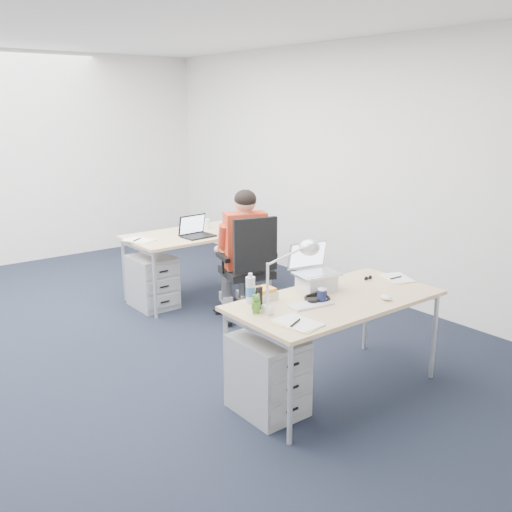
# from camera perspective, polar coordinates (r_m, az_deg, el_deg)

# --- Properties ---
(floor) EXTENTS (7.00, 7.00, 0.00)m
(floor) POSITION_cam_1_polar(r_m,az_deg,el_deg) (5.26, -14.40, -9.17)
(floor) COLOR black
(floor) RESTS_ON ground
(room) EXTENTS (6.02, 7.02, 2.80)m
(room) POSITION_cam_1_polar(r_m,az_deg,el_deg) (4.84, -15.72, 9.72)
(room) COLOR silver
(room) RESTS_ON ground
(desk_near) EXTENTS (1.60, 0.80, 0.73)m
(desk_near) POSITION_cam_1_polar(r_m,az_deg,el_deg) (4.25, 8.00, -4.79)
(desk_near) COLOR tan
(desk_near) RESTS_ON ground
(desk_far) EXTENTS (1.60, 0.80, 0.73)m
(desk_far) POSITION_cam_1_polar(r_m,az_deg,el_deg) (6.38, -5.78, 1.96)
(desk_far) COLOR tan
(desk_far) RESTS_ON ground
(office_chair) EXTENTS (0.83, 0.83, 1.07)m
(office_chair) POSITION_cam_1_polar(r_m,az_deg,el_deg) (5.74, -0.81, -3.37)
(office_chair) COLOR black
(office_chair) RESTS_ON ground
(seated_person) EXTENTS (0.59, 0.79, 1.30)m
(seated_person) POSITION_cam_1_polar(r_m,az_deg,el_deg) (5.81, -1.44, 0.38)
(seated_person) COLOR red
(seated_person) RESTS_ON ground
(drawer_pedestal_near) EXTENTS (0.40, 0.50, 0.55)m
(drawer_pedestal_near) POSITION_cam_1_polar(r_m,az_deg,el_deg) (4.07, 1.17, -11.81)
(drawer_pedestal_near) COLOR #A6AAAC
(drawer_pedestal_near) RESTS_ON ground
(drawer_pedestal_far) EXTENTS (0.40, 0.50, 0.55)m
(drawer_pedestal_far) POSITION_cam_1_polar(r_m,az_deg,el_deg) (6.19, -10.33, -2.53)
(drawer_pedestal_far) COLOR #A6AAAC
(drawer_pedestal_far) RESTS_ON ground
(silver_laptop) EXTENTS (0.37, 0.32, 0.35)m
(silver_laptop) POSITION_cam_1_polar(r_m,az_deg,el_deg) (4.35, 6.10, -1.20)
(silver_laptop) COLOR silver
(silver_laptop) RESTS_ON desk_near
(wireless_keyboard) EXTENTS (0.34, 0.17, 0.02)m
(wireless_keyboard) POSITION_cam_1_polar(r_m,az_deg,el_deg) (4.06, 5.53, -4.85)
(wireless_keyboard) COLOR white
(wireless_keyboard) RESTS_ON desk_near
(computer_mouse) EXTENTS (0.08, 0.11, 0.04)m
(computer_mouse) POSITION_cam_1_polar(r_m,az_deg,el_deg) (4.26, 12.84, -4.06)
(computer_mouse) COLOR white
(computer_mouse) RESTS_ON desk_near
(headphones) EXTENTS (0.31, 0.28, 0.04)m
(headphones) POSITION_cam_1_polar(r_m,az_deg,el_deg) (4.17, 6.14, -4.15)
(headphones) COLOR black
(headphones) RESTS_ON desk_near
(can_koozie) EXTENTS (0.08, 0.08, 0.11)m
(can_koozie) POSITION_cam_1_polar(r_m,az_deg,el_deg) (4.11, 6.61, -3.97)
(can_koozie) COLOR #151C44
(can_koozie) RESTS_ON desk_near
(water_bottle) EXTENTS (0.08, 0.08, 0.22)m
(water_bottle) POSITION_cam_1_polar(r_m,az_deg,el_deg) (4.06, -0.56, -3.23)
(water_bottle) COLOR silver
(water_bottle) RESTS_ON desk_near
(bear_figurine) EXTENTS (0.08, 0.07, 0.14)m
(bear_figurine) POSITION_cam_1_polar(r_m,az_deg,el_deg) (3.88, 0.00, -4.76)
(bear_figurine) COLOR #2B731E
(bear_figurine) RESTS_ON desk_near
(book_stack) EXTENTS (0.22, 0.18, 0.08)m
(book_stack) POSITION_cam_1_polar(r_m,az_deg,el_deg) (4.16, 0.66, -3.80)
(book_stack) COLOR silver
(book_stack) RESTS_ON desk_near
(cordless_phone) EXTENTS (0.05, 0.03, 0.16)m
(cordless_phone) POSITION_cam_1_polar(r_m,az_deg,el_deg) (3.95, 0.31, -4.22)
(cordless_phone) COLOR black
(cordless_phone) RESTS_ON desk_near
(papers_left) EXTENTS (0.24, 0.32, 0.01)m
(papers_left) POSITION_cam_1_polar(r_m,az_deg,el_deg) (3.72, 4.18, -6.76)
(papers_left) COLOR #DADC7F
(papers_left) RESTS_ON desk_near
(papers_right) EXTENTS (0.27, 0.32, 0.01)m
(papers_right) POSITION_cam_1_polar(r_m,az_deg,el_deg) (4.79, 13.93, -2.18)
(papers_right) COLOR #DADC7F
(papers_right) RESTS_ON desk_near
(sunglasses) EXTENTS (0.09, 0.04, 0.02)m
(sunglasses) POSITION_cam_1_polar(r_m,az_deg,el_deg) (4.72, 11.16, -2.20)
(sunglasses) COLOR black
(sunglasses) RESTS_ON desk_near
(desk_lamp) EXTENTS (0.45, 0.28, 0.48)m
(desk_lamp) POSITION_cam_1_polar(r_m,az_deg,el_deg) (3.90, 2.81, -2.00)
(desk_lamp) COLOR silver
(desk_lamp) RESTS_ON desk_near
(dark_laptop) EXTENTS (0.35, 0.34, 0.24)m
(dark_laptop) POSITION_cam_1_polar(r_m,az_deg,el_deg) (6.12, -5.79, 3.01)
(dark_laptop) COLOR black
(dark_laptop) RESTS_ON desk_far
(far_cup) EXTENTS (0.09, 0.09, 0.11)m
(far_cup) POSITION_cam_1_polar(r_m,az_deg,el_deg) (6.57, -4.92, 3.24)
(far_cup) COLOR white
(far_cup) RESTS_ON desk_far
(far_papers) EXTENTS (0.29, 0.35, 0.01)m
(far_papers) POSITION_cam_1_polar(r_m,az_deg,el_deg) (6.07, -11.64, 1.54)
(far_papers) COLOR white
(far_papers) RESTS_ON desk_far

